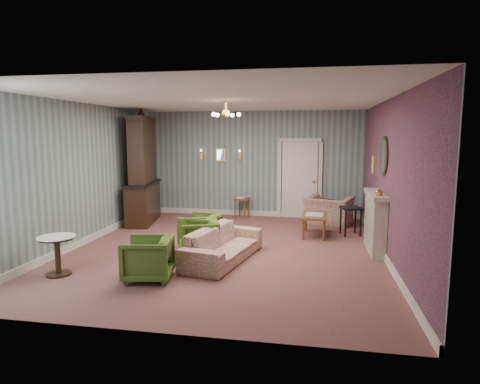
% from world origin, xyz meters
% --- Properties ---
extents(floor, '(7.00, 7.00, 0.00)m').
position_xyz_m(floor, '(0.00, 0.00, 0.00)').
color(floor, brown).
rests_on(floor, ground).
extents(ceiling, '(7.00, 7.00, 0.00)m').
position_xyz_m(ceiling, '(0.00, 0.00, 2.90)').
color(ceiling, white).
rests_on(ceiling, ground).
extents(wall_back, '(6.00, 0.00, 6.00)m').
position_xyz_m(wall_back, '(0.00, 3.50, 1.45)').
color(wall_back, slate).
rests_on(wall_back, ground).
extents(wall_front, '(6.00, 0.00, 6.00)m').
position_xyz_m(wall_front, '(0.00, -3.50, 1.45)').
color(wall_front, slate).
rests_on(wall_front, ground).
extents(wall_left, '(0.00, 7.00, 7.00)m').
position_xyz_m(wall_left, '(-3.00, 0.00, 1.45)').
color(wall_left, slate).
rests_on(wall_left, ground).
extents(wall_right, '(0.00, 7.00, 7.00)m').
position_xyz_m(wall_right, '(3.00, 0.00, 1.45)').
color(wall_right, slate).
rests_on(wall_right, ground).
extents(wall_right_floral, '(0.00, 7.00, 7.00)m').
position_xyz_m(wall_right_floral, '(2.98, 0.00, 1.45)').
color(wall_right_floral, '#A4525F').
rests_on(wall_right_floral, ground).
extents(door, '(1.12, 0.12, 2.16)m').
position_xyz_m(door, '(1.30, 3.46, 1.08)').
color(door, white).
rests_on(door, floor).
extents(olive_chair_a, '(0.79, 0.83, 0.74)m').
position_xyz_m(olive_chair_a, '(-0.86, -1.87, 0.37)').
color(olive_chair_a, '#425E20').
rests_on(olive_chair_a, floor).
extents(olive_chair_b, '(0.87, 0.89, 0.72)m').
position_xyz_m(olive_chair_b, '(-0.46, -0.37, 0.36)').
color(olive_chair_b, '#425E20').
rests_on(olive_chair_b, floor).
extents(olive_chair_c, '(0.79, 0.82, 0.73)m').
position_xyz_m(olive_chair_c, '(-0.57, 0.14, 0.37)').
color(olive_chair_c, '#425E20').
rests_on(olive_chair_c, floor).
extents(sofa_chintz, '(1.01, 2.11, 0.79)m').
position_xyz_m(sofa_chintz, '(0.09, -0.68, 0.40)').
color(sofa_chintz, brown).
rests_on(sofa_chintz, floor).
extents(wingback_chair, '(1.25, 1.01, 0.94)m').
position_xyz_m(wingback_chair, '(2.08, 2.73, 0.47)').
color(wingback_chair, brown).
rests_on(wingback_chair, floor).
extents(dresser, '(0.89, 1.80, 2.87)m').
position_xyz_m(dresser, '(-2.65, 2.12, 1.44)').
color(dresser, black).
rests_on(dresser, floor).
extents(fireplace, '(0.30, 1.40, 1.16)m').
position_xyz_m(fireplace, '(2.86, 0.40, 0.58)').
color(fireplace, beige).
rests_on(fireplace, floor).
extents(mantel_vase, '(0.15, 0.15, 0.15)m').
position_xyz_m(mantel_vase, '(2.84, 0.00, 1.23)').
color(mantel_vase, gold).
rests_on(mantel_vase, fireplace).
extents(oval_mirror, '(0.04, 0.76, 0.84)m').
position_xyz_m(oval_mirror, '(2.96, 0.40, 1.85)').
color(oval_mirror, white).
rests_on(oval_mirror, wall_right).
extents(framed_print, '(0.04, 0.34, 0.42)m').
position_xyz_m(framed_print, '(2.97, 1.75, 1.60)').
color(framed_print, gold).
rests_on(framed_print, wall_right).
extents(coffee_table, '(0.58, 0.99, 0.50)m').
position_xyz_m(coffee_table, '(1.71, 1.41, 0.25)').
color(coffee_table, brown).
rests_on(coffee_table, floor).
extents(side_table_black, '(0.52, 0.52, 0.65)m').
position_xyz_m(side_table_black, '(2.51, 1.63, 0.32)').
color(side_table_black, black).
rests_on(side_table_black, floor).
extents(pedestal_table, '(0.69, 0.69, 0.65)m').
position_xyz_m(pedestal_table, '(-2.37, -1.93, 0.32)').
color(pedestal_table, black).
rests_on(pedestal_table, floor).
extents(nesting_table, '(0.43, 0.51, 0.59)m').
position_xyz_m(nesting_table, '(-0.23, 3.15, 0.29)').
color(nesting_table, brown).
rests_on(nesting_table, floor).
extents(gilt_mirror_back, '(0.28, 0.06, 0.36)m').
position_xyz_m(gilt_mirror_back, '(-0.90, 3.46, 1.70)').
color(gilt_mirror_back, gold).
rests_on(gilt_mirror_back, wall_back).
extents(sconce_left, '(0.16, 0.12, 0.30)m').
position_xyz_m(sconce_left, '(-1.45, 3.44, 1.70)').
color(sconce_left, gold).
rests_on(sconce_left, wall_back).
extents(sconce_right, '(0.16, 0.12, 0.30)m').
position_xyz_m(sconce_right, '(-0.35, 3.44, 1.70)').
color(sconce_right, gold).
rests_on(sconce_right, wall_back).
extents(chandelier, '(0.56, 0.56, 0.36)m').
position_xyz_m(chandelier, '(0.00, 0.00, 2.63)').
color(chandelier, gold).
rests_on(chandelier, ceiling).
extents(burgundy_cushion, '(0.41, 0.28, 0.39)m').
position_xyz_m(burgundy_cushion, '(2.03, 2.58, 0.48)').
color(burgundy_cushion, '#5E1F17').
rests_on(burgundy_cushion, wingback_chair).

